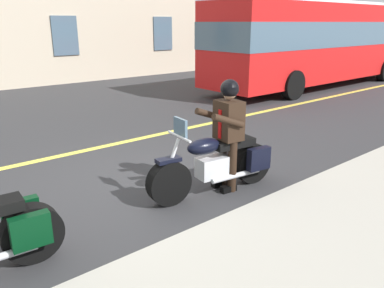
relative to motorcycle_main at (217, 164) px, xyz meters
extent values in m
plane|color=#333335|center=(0.79, -1.18, -0.45)|extent=(80.00, 80.00, 0.00)
cube|color=#E5DB4C|center=(0.79, -3.18, -0.45)|extent=(60.00, 0.16, 0.01)
cylinder|color=black|center=(0.84, -0.12, -0.12)|extent=(0.68, 0.29, 0.66)
cylinder|color=black|center=(-0.70, 0.09, -0.12)|extent=(0.68, 0.29, 0.66)
cube|color=silver|center=(0.04, -0.01, -0.03)|extent=(0.59, 0.35, 0.32)
ellipsoid|color=black|center=(0.24, -0.04, 0.33)|extent=(0.59, 0.35, 0.24)
cube|color=black|center=(-0.30, 0.04, 0.29)|extent=(0.73, 0.37, 0.12)
cube|color=black|center=(-0.62, 0.30, 0.03)|extent=(0.41, 0.17, 0.36)
cube|color=black|center=(-0.68, -0.13, 0.03)|extent=(0.41, 0.17, 0.36)
cylinder|color=silver|center=(0.82, -0.11, 0.15)|extent=(0.35, 0.10, 0.76)
cylinder|color=silver|center=(0.66, -0.09, 0.55)|extent=(0.12, 0.60, 0.04)
cube|color=black|center=(0.84, -0.12, 0.23)|extent=(0.38, 0.21, 0.06)
cylinder|color=silver|center=(-0.23, 0.19, -0.19)|extent=(0.90, 0.20, 0.08)
cube|color=slate|center=(0.64, -0.09, 0.67)|extent=(0.08, 0.32, 0.28)
cylinder|color=black|center=(-0.19, 0.14, -0.03)|extent=(0.14, 0.14, 0.84)
cube|color=black|center=(-0.13, 0.14, -0.40)|extent=(0.27, 0.14, 0.10)
cylinder|color=black|center=(-0.22, -0.09, -0.03)|extent=(0.14, 0.14, 0.84)
cube|color=black|center=(-0.16, -0.10, -0.40)|extent=(0.27, 0.14, 0.10)
cube|color=black|center=(-0.20, 0.02, 0.67)|extent=(0.37, 0.44, 0.60)
cube|color=red|center=(-0.04, 0.00, 0.63)|extent=(0.03, 0.07, 0.44)
cylinder|color=black|center=(0.00, 0.22, 0.73)|extent=(0.56, 0.17, 0.28)
cylinder|color=black|center=(-0.05, -0.22, 0.73)|extent=(0.56, 0.17, 0.28)
sphere|color=tan|center=(-0.20, 0.02, 1.10)|extent=(0.22, 0.22, 0.22)
sphere|color=black|center=(-0.20, 0.02, 1.15)|extent=(0.28, 0.28, 0.28)
cylinder|color=black|center=(2.81, 0.03, -0.12)|extent=(0.67, 0.25, 0.66)
cube|color=black|center=(2.87, 0.25, 0.03)|extent=(0.41, 0.15, 0.36)
cube|color=black|center=(2.84, -0.19, 0.03)|extent=(0.41, 0.15, 0.36)
cube|color=red|center=(-10.32, -4.99, 1.32)|extent=(11.00, 2.50, 2.85)
cube|color=slate|center=(-10.32, -4.99, 1.65)|extent=(11.04, 2.52, 0.90)
cube|color=slate|center=(-15.82, -4.99, 1.55)|extent=(0.06, 2.40, 1.90)
cube|color=white|center=(-10.32, -4.99, 2.80)|extent=(11.00, 2.50, 0.10)
cylinder|color=black|center=(-13.92, -6.19, 0.05)|extent=(1.00, 0.30, 1.00)
cylinder|color=black|center=(-7.12, -6.19, 0.05)|extent=(1.00, 0.30, 1.00)
cylinder|color=black|center=(-7.12, -3.79, 0.05)|extent=(1.00, 0.30, 1.00)
cube|color=slate|center=(-12.72, -12.15, 1.55)|extent=(1.10, 0.06, 1.60)
cube|color=slate|center=(-7.70, -12.15, 1.55)|extent=(1.10, 0.06, 1.60)
cube|color=slate|center=(-2.68, -12.15, 1.55)|extent=(1.10, 0.06, 1.60)
camera|label=1|loc=(3.81, 3.98, 2.08)|focal=35.67mm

